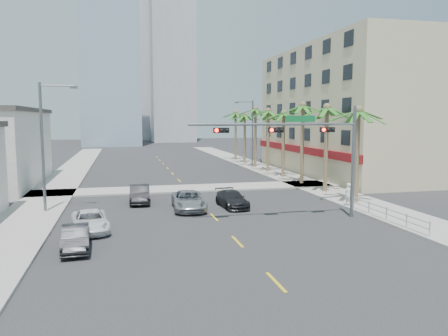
{
  "coord_description": "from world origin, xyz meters",
  "views": [
    {
      "loc": [
        -5.92,
        -17.99,
        6.52
      ],
      "look_at": [
        0.27,
        8.24,
        3.5
      ],
      "focal_mm": 35.0,
      "sensor_mm": 36.0,
      "label": 1
    }
  ],
  "objects_px": {
    "car_parked_far": "(90,221)",
    "car_lane_right": "(232,199)",
    "car_parked_mid": "(75,238)",
    "car_lane_center": "(189,201)",
    "traffic_signal_mast": "(309,142)",
    "car_lane_left": "(140,194)",
    "pedestrian": "(348,194)"
  },
  "relations": [
    {
      "from": "car_parked_far",
      "to": "car_lane_right",
      "type": "xyz_separation_m",
      "value": [
        9.8,
        4.99,
        0.0
      ]
    },
    {
      "from": "car_parked_mid",
      "to": "car_lane_center",
      "type": "height_order",
      "value": "car_lane_center"
    },
    {
      "from": "traffic_signal_mast",
      "to": "car_parked_far",
      "type": "relative_size",
      "value": 2.55
    },
    {
      "from": "car_lane_left",
      "to": "car_lane_center",
      "type": "bearing_deg",
      "value": -43.84
    },
    {
      "from": "traffic_signal_mast",
      "to": "pedestrian",
      "type": "xyz_separation_m",
      "value": [
        4.52,
        2.92,
        -4.07
      ]
    },
    {
      "from": "pedestrian",
      "to": "car_lane_center",
      "type": "bearing_deg",
      "value": -31.74
    },
    {
      "from": "car_parked_mid",
      "to": "car_lane_left",
      "type": "distance_m",
      "value": 12.47
    },
    {
      "from": "car_parked_far",
      "to": "pedestrian",
      "type": "xyz_separation_m",
      "value": [
        18.1,
        2.85,
        0.39
      ]
    },
    {
      "from": "traffic_signal_mast",
      "to": "car_parked_far",
      "type": "xyz_separation_m",
      "value": [
        -13.58,
        0.06,
        -4.46
      ]
    },
    {
      "from": "car_lane_left",
      "to": "car_lane_center",
      "type": "relative_size",
      "value": 0.87
    },
    {
      "from": "car_parked_far",
      "to": "traffic_signal_mast",
      "type": "bearing_deg",
      "value": -7.08
    },
    {
      "from": "pedestrian",
      "to": "car_lane_right",
      "type": "bearing_deg",
      "value": -36.86
    },
    {
      "from": "car_lane_left",
      "to": "car_lane_right",
      "type": "relative_size",
      "value": 1.02
    },
    {
      "from": "car_lane_center",
      "to": "car_lane_right",
      "type": "distance_m",
      "value": 3.3
    },
    {
      "from": "pedestrian",
      "to": "car_lane_left",
      "type": "bearing_deg",
      "value": -42.38
    },
    {
      "from": "car_lane_right",
      "to": "car_lane_left",
      "type": "bearing_deg",
      "value": 149.68
    },
    {
      "from": "car_lane_right",
      "to": "car_lane_center",
      "type": "bearing_deg",
      "value": -179.84
    },
    {
      "from": "traffic_signal_mast",
      "to": "car_lane_center",
      "type": "relative_size",
      "value": 2.27
    },
    {
      "from": "car_parked_mid",
      "to": "car_parked_far",
      "type": "xyz_separation_m",
      "value": [
        0.47,
        3.65,
        -0.01
      ]
    },
    {
      "from": "car_parked_mid",
      "to": "car_lane_right",
      "type": "height_order",
      "value": "car_parked_mid"
    },
    {
      "from": "car_lane_left",
      "to": "car_lane_center",
      "type": "height_order",
      "value": "car_lane_left"
    },
    {
      "from": "car_parked_mid",
      "to": "car_lane_left",
      "type": "xyz_separation_m",
      "value": [
        3.65,
        11.92,
        0.09
      ]
    },
    {
      "from": "car_lane_left",
      "to": "pedestrian",
      "type": "bearing_deg",
      "value": -17.19
    },
    {
      "from": "car_parked_mid",
      "to": "pedestrian",
      "type": "xyz_separation_m",
      "value": [
        18.57,
        6.51,
        0.38
      ]
    },
    {
      "from": "car_parked_far",
      "to": "car_lane_center",
      "type": "distance_m",
      "value": 8.06
    },
    {
      "from": "pedestrian",
      "to": "traffic_signal_mast",
      "type": "bearing_deg",
      "value": 10.43
    },
    {
      "from": "traffic_signal_mast",
      "to": "car_lane_center",
      "type": "distance_m",
      "value": 9.61
    },
    {
      "from": "car_parked_mid",
      "to": "car_lane_left",
      "type": "height_order",
      "value": "car_lane_left"
    },
    {
      "from": "traffic_signal_mast",
      "to": "car_lane_left",
      "type": "xyz_separation_m",
      "value": [
        -10.4,
        8.33,
        -4.36
      ]
    },
    {
      "from": "car_lane_center",
      "to": "pedestrian",
      "type": "relative_size",
      "value": 2.89
    },
    {
      "from": "traffic_signal_mast",
      "to": "car_lane_left",
      "type": "height_order",
      "value": "traffic_signal_mast"
    },
    {
      "from": "car_lane_center",
      "to": "pedestrian",
      "type": "height_order",
      "value": "pedestrian"
    }
  ]
}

